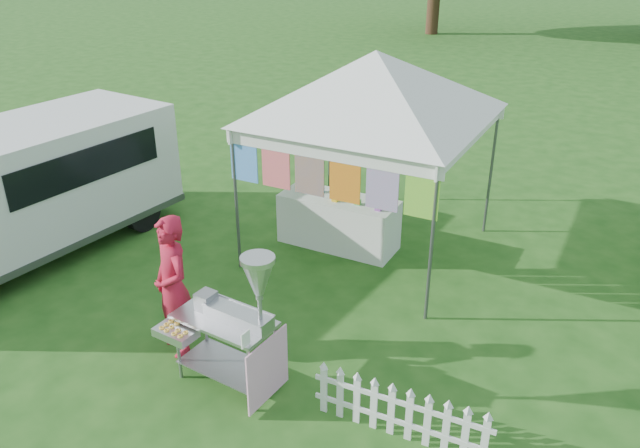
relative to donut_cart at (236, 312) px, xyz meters
The scene contains 7 objects.
ground 0.99m from the donut_cart, 131.46° to the left, with size 120.00×120.00×0.00m, color #1E4C15.
canopy_main 4.13m from the donut_cart, 91.62° to the left, with size 4.24×4.24×3.45m.
donut_cart is the anchor object (origin of this frame).
vendor 1.07m from the donut_cart, 166.81° to the left, with size 0.62×0.41×1.70m, color #AD152E.
cargo_van 4.70m from the donut_cart, 165.25° to the left, with size 2.29×4.80×1.93m.
picket_fence 1.90m from the donut_cart, ahead, with size 1.80×0.10×0.56m.
display_table 3.58m from the donut_cart, 99.23° to the left, with size 1.80×0.70×0.79m, color white.
Camera 1 is at (3.35, -4.39, 4.52)m, focal length 35.00 mm.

